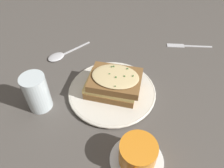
# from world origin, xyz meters

# --- Properties ---
(ground_plane) EXTENTS (2.40, 2.40, 0.00)m
(ground_plane) POSITION_xyz_m (0.00, 0.00, 0.00)
(ground_plane) COLOR #514C47
(dinner_plate) EXTENTS (0.27, 0.27, 0.01)m
(dinner_plate) POSITION_xyz_m (0.01, -0.02, 0.01)
(dinner_plate) COLOR silver
(dinner_plate) RESTS_ON ground_plane
(sandwich) EXTENTS (0.18, 0.16, 0.07)m
(sandwich) POSITION_xyz_m (0.01, -0.02, 0.05)
(sandwich) COLOR brown
(sandwich) RESTS_ON dinner_plate
(teacup_with_saucer) EXTENTS (0.13, 0.14, 0.07)m
(teacup_with_saucer) POSITION_xyz_m (-0.02, 0.20, 0.03)
(teacup_with_saucer) COLOR white
(teacup_with_saucer) RESTS_ON ground_plane
(water_glass) EXTENTS (0.07, 0.07, 0.11)m
(water_glass) POSITION_xyz_m (0.22, -0.00, 0.06)
(water_glass) COLOR silver
(water_glass) RESTS_ON ground_plane
(fork) EXTENTS (0.17, 0.05, 0.00)m
(fork) POSITION_xyz_m (-0.30, -0.23, 0.00)
(fork) COLOR silver
(fork) RESTS_ON ground_plane
(spoon) EXTENTS (0.17, 0.12, 0.01)m
(spoon) POSITION_xyz_m (0.18, -0.22, 0.00)
(spoon) COLOR silver
(spoon) RESTS_ON ground_plane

